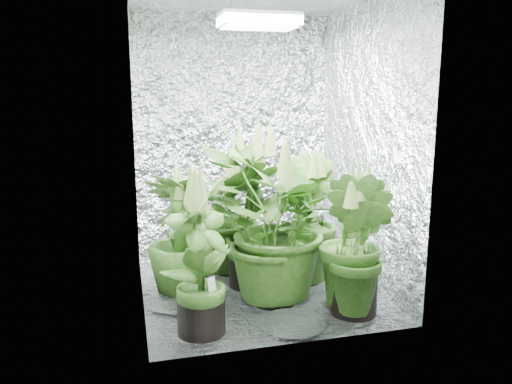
{
  "coord_description": "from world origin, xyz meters",
  "views": [
    {
      "loc": [
        -0.86,
        -3.23,
        1.37
      ],
      "look_at": [
        -0.02,
        0.0,
        0.71
      ],
      "focal_mm": 35.0,
      "sensor_mm": 36.0,
      "label": 1
    }
  ],
  "objects_px": {
    "plant_a": "(229,214)",
    "plant_e": "(274,226)",
    "grow_lamp": "(259,21)",
    "plant_f": "(200,257)",
    "plant_d": "(181,237)",
    "plant_g": "(355,245)",
    "plant_b": "(249,210)",
    "circulation_fan": "(314,244)",
    "plant_c": "(305,220)"
  },
  "relations": [
    {
      "from": "plant_a",
      "to": "plant_e",
      "type": "distance_m",
      "value": 0.68
    },
    {
      "from": "grow_lamp",
      "to": "plant_f",
      "type": "xyz_separation_m",
      "value": [
        -0.49,
        -0.54,
        -1.37
      ]
    },
    {
      "from": "plant_d",
      "to": "plant_g",
      "type": "relative_size",
      "value": 0.93
    },
    {
      "from": "plant_e",
      "to": "plant_f",
      "type": "distance_m",
      "value": 0.62
    },
    {
      "from": "plant_a",
      "to": "plant_f",
      "type": "bearing_deg",
      "value": -110.78
    },
    {
      "from": "plant_a",
      "to": "grow_lamp",
      "type": "bearing_deg",
      "value": -74.88
    },
    {
      "from": "plant_b",
      "to": "circulation_fan",
      "type": "distance_m",
      "value": 0.87
    },
    {
      "from": "grow_lamp",
      "to": "plant_g",
      "type": "height_order",
      "value": "grow_lamp"
    },
    {
      "from": "grow_lamp",
      "to": "plant_b",
      "type": "distance_m",
      "value": 1.27
    },
    {
      "from": "plant_c",
      "to": "plant_d",
      "type": "height_order",
      "value": "plant_c"
    },
    {
      "from": "plant_g",
      "to": "plant_f",
      "type": "bearing_deg",
      "value": -178.66
    },
    {
      "from": "plant_a",
      "to": "plant_d",
      "type": "bearing_deg",
      "value": -136.05
    },
    {
      "from": "plant_d",
      "to": "plant_b",
      "type": "bearing_deg",
      "value": 7.73
    },
    {
      "from": "plant_a",
      "to": "plant_c",
      "type": "distance_m",
      "value": 0.6
    },
    {
      "from": "plant_b",
      "to": "plant_f",
      "type": "distance_m",
      "value": 0.79
    },
    {
      "from": "plant_b",
      "to": "plant_c",
      "type": "xyz_separation_m",
      "value": [
        0.41,
        -0.01,
        -0.09
      ]
    },
    {
      "from": "grow_lamp",
      "to": "plant_a",
      "type": "bearing_deg",
      "value": 105.12
    },
    {
      "from": "circulation_fan",
      "to": "plant_d",
      "type": "bearing_deg",
      "value": -159.14
    },
    {
      "from": "plant_a",
      "to": "plant_g",
      "type": "distance_m",
      "value": 1.13
    },
    {
      "from": "plant_e",
      "to": "circulation_fan",
      "type": "height_order",
      "value": "plant_e"
    },
    {
      "from": "grow_lamp",
      "to": "plant_d",
      "type": "xyz_separation_m",
      "value": [
        -0.53,
        0.04,
        -1.41
      ]
    },
    {
      "from": "plant_f",
      "to": "circulation_fan",
      "type": "height_order",
      "value": "plant_f"
    },
    {
      "from": "plant_f",
      "to": "plant_g",
      "type": "relative_size",
      "value": 1.01
    },
    {
      "from": "plant_b",
      "to": "plant_g",
      "type": "xyz_separation_m",
      "value": [
        0.52,
        -0.62,
        -0.11
      ]
    },
    {
      "from": "grow_lamp",
      "to": "plant_d",
      "type": "relative_size",
      "value": 0.54
    },
    {
      "from": "plant_a",
      "to": "plant_f",
      "type": "xyz_separation_m",
      "value": [
        -0.37,
        -0.97,
        -0.0
      ]
    },
    {
      "from": "plant_d",
      "to": "plant_e",
      "type": "bearing_deg",
      "value": -24.6
    },
    {
      "from": "plant_b",
      "to": "plant_f",
      "type": "bearing_deg",
      "value": -124.86
    },
    {
      "from": "grow_lamp",
      "to": "plant_f",
      "type": "distance_m",
      "value": 1.55
    },
    {
      "from": "plant_g",
      "to": "plant_e",
      "type": "bearing_deg",
      "value": 146.49
    },
    {
      "from": "plant_c",
      "to": "plant_f",
      "type": "bearing_deg",
      "value": -143.75
    },
    {
      "from": "plant_d",
      "to": "plant_a",
      "type": "bearing_deg",
      "value": 43.95
    },
    {
      "from": "plant_b",
      "to": "plant_d",
      "type": "distance_m",
      "value": 0.52
    },
    {
      "from": "plant_b",
      "to": "circulation_fan",
      "type": "xyz_separation_m",
      "value": [
        0.65,
        0.4,
        -0.42
      ]
    },
    {
      "from": "plant_a",
      "to": "circulation_fan",
      "type": "relative_size",
      "value": 3.13
    },
    {
      "from": "plant_e",
      "to": "plant_a",
      "type": "bearing_deg",
      "value": 103.93
    },
    {
      "from": "plant_f",
      "to": "plant_e",
      "type": "bearing_deg",
      "value": 30.37
    },
    {
      "from": "circulation_fan",
      "to": "plant_e",
      "type": "bearing_deg",
      "value": -129.08
    },
    {
      "from": "plant_d",
      "to": "plant_g",
      "type": "distance_m",
      "value": 1.16
    },
    {
      "from": "plant_f",
      "to": "plant_g",
      "type": "xyz_separation_m",
      "value": [
        0.97,
        0.02,
        -0.01
      ]
    },
    {
      "from": "plant_b",
      "to": "plant_e",
      "type": "xyz_separation_m",
      "value": [
        0.09,
        -0.33,
        -0.04
      ]
    },
    {
      "from": "plant_b",
      "to": "plant_d",
      "type": "height_order",
      "value": "plant_b"
    },
    {
      "from": "grow_lamp",
      "to": "plant_f",
      "type": "bearing_deg",
      "value": -132.2
    },
    {
      "from": "plant_g",
      "to": "circulation_fan",
      "type": "xyz_separation_m",
      "value": [
        0.13,
        1.02,
        -0.31
      ]
    },
    {
      "from": "plant_a",
      "to": "circulation_fan",
      "type": "distance_m",
      "value": 0.8
    },
    {
      "from": "plant_b",
      "to": "plant_c",
      "type": "height_order",
      "value": "plant_b"
    },
    {
      "from": "plant_a",
      "to": "plant_f",
      "type": "relative_size",
      "value": 1.05
    },
    {
      "from": "plant_a",
      "to": "plant_d",
      "type": "xyz_separation_m",
      "value": [
        -0.41,
        -0.4,
        -0.05
      ]
    },
    {
      "from": "plant_e",
      "to": "plant_g",
      "type": "height_order",
      "value": "plant_e"
    },
    {
      "from": "plant_e",
      "to": "plant_f",
      "type": "height_order",
      "value": "plant_e"
    }
  ]
}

